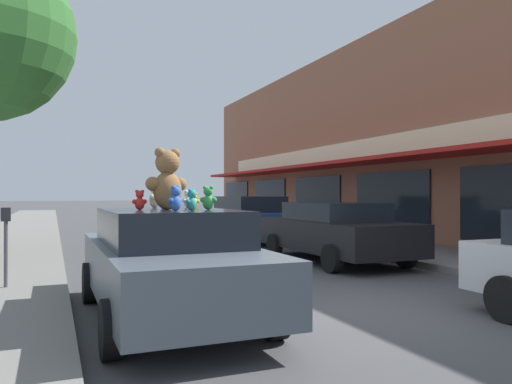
{
  "coord_description": "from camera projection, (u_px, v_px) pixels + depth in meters",
  "views": [
    {
      "loc": [
        -3.86,
        -6.06,
        1.64
      ],
      "look_at": [
        -0.12,
        3.11,
        1.68
      ],
      "focal_mm": 35.0,
      "sensor_mm": 36.0,
      "label": 1
    }
  ],
  "objects": [
    {
      "name": "parking_meter",
      "position": [
        6.0,
        236.0,
        7.95
      ],
      "size": [
        0.14,
        0.1,
        1.27
      ],
      "color": "#4C4C51",
      "rests_on": "sidewalk_near"
    },
    {
      "name": "parked_car_far_right",
      "position": [
        249.0,
        217.0,
        17.33
      ],
      "size": [
        2.05,
        4.42,
        1.57
      ],
      "color": "#1E4793",
      "rests_on": "ground_plane"
    },
    {
      "name": "teddy_bear_giant",
      "position": [
        167.0,
        180.0,
        6.47
      ],
      "size": [
        0.61,
        0.42,
        0.8
      ],
      "rotation": [
        0.0,
        0.0,
        3.45
      ],
      "color": "olive",
      "rests_on": "plush_art_car"
    },
    {
      "name": "teddy_bear_teal",
      "position": [
        192.0,
        200.0,
        6.13
      ],
      "size": [
        0.19,
        0.18,
        0.27
      ],
      "rotation": [
        0.0,
        0.0,
        3.88
      ],
      "color": "teal",
      "rests_on": "plush_art_car"
    },
    {
      "name": "teddy_bear_cream",
      "position": [
        155.0,
        195.0,
        7.26
      ],
      "size": [
        0.21,
        0.29,
        0.38
      ],
      "rotation": [
        0.0,
        0.0,
        4.31
      ],
      "color": "beige",
      "rests_on": "plush_art_car"
    },
    {
      "name": "teddy_bear_green",
      "position": [
        208.0,
        198.0,
        6.45
      ],
      "size": [
        0.23,
        0.2,
        0.31
      ],
      "rotation": [
        0.0,
        0.0,
        2.52
      ],
      "color": "green",
      "rests_on": "plush_art_car"
    },
    {
      "name": "teddy_bear_black",
      "position": [
        165.0,
        199.0,
        7.53
      ],
      "size": [
        0.19,
        0.15,
        0.26
      ],
      "rotation": [
        0.0,
        0.0,
        2.72
      ],
      "color": "black",
      "rests_on": "plush_art_car"
    },
    {
      "name": "teddy_bear_yellow",
      "position": [
        194.0,
        200.0,
        7.53
      ],
      "size": [
        0.17,
        0.14,
        0.23
      ],
      "rotation": [
        0.0,
        0.0,
        2.64
      ],
      "color": "yellow",
      "rests_on": "plush_art_car"
    },
    {
      "name": "teddy_bear_white",
      "position": [
        188.0,
        199.0,
        7.58
      ],
      "size": [
        0.19,
        0.17,
        0.27
      ],
      "rotation": [
        0.0,
        0.0,
        3.77
      ],
      "color": "white",
      "rests_on": "plush_art_car"
    },
    {
      "name": "plush_art_car",
      "position": [
        168.0,
        260.0,
        6.58
      ],
      "size": [
        1.99,
        4.56,
        1.44
      ],
      "rotation": [
        0.0,
        0.0,
        0.01
      ],
      "color": "#4C5660",
      "rests_on": "ground_plane"
    },
    {
      "name": "ground_plane",
      "position": [
        346.0,
        310.0,
        7.06
      ],
      "size": [
        260.0,
        260.0,
        0.0
      ],
      "primitive_type": "plane",
      "color": "#424244"
    },
    {
      "name": "teddy_bear_red",
      "position": [
        140.0,
        200.0,
        6.33
      ],
      "size": [
        0.19,
        0.12,
        0.26
      ],
      "rotation": [
        0.0,
        0.0,
        3.16
      ],
      "color": "red",
      "rests_on": "plush_art_car"
    },
    {
      "name": "teddy_bear_blue",
      "position": [
        175.0,
        199.0,
        5.94
      ],
      "size": [
        0.22,
        0.2,
        0.31
      ],
      "rotation": [
        0.0,
        0.0,
        3.79
      ],
      "color": "blue",
      "rests_on": "plush_art_car"
    },
    {
      "name": "storefront_row",
      "position": [
        470.0,
        146.0,
        21.42
      ],
      "size": [
        13.81,
        30.39,
        7.45
      ],
      "color": "#9E6047",
      "rests_on": "ground_plane"
    },
    {
      "name": "parked_car_far_center",
      "position": [
        335.0,
        230.0,
        12.06
      ],
      "size": [
        2.09,
        4.67,
        1.44
      ],
      "color": "black",
      "rests_on": "ground_plane"
    }
  ]
}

